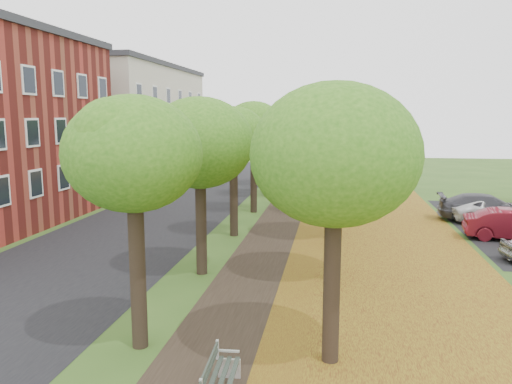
% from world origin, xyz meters
% --- Properties ---
extents(ground, '(120.00, 120.00, 0.00)m').
position_xyz_m(ground, '(0.00, 0.00, 0.00)').
color(ground, '#2D4C19').
rests_on(ground, ground).
extents(street_asphalt, '(8.00, 70.00, 0.01)m').
position_xyz_m(street_asphalt, '(-7.50, 15.00, 0.00)').
color(street_asphalt, black).
rests_on(street_asphalt, ground).
extents(footpath, '(3.20, 70.00, 0.01)m').
position_xyz_m(footpath, '(0.00, 15.00, 0.00)').
color(footpath, black).
rests_on(footpath, ground).
extents(leaf_verge, '(7.50, 70.00, 0.01)m').
position_xyz_m(leaf_verge, '(5.00, 15.00, 0.01)').
color(leaf_verge, olive).
rests_on(leaf_verge, ground).
extents(tree_row_west, '(3.61, 33.61, 6.31)m').
position_xyz_m(tree_row_west, '(-2.20, 15.00, 4.74)').
color(tree_row_west, black).
rests_on(tree_row_west, ground).
extents(tree_row_east, '(3.61, 33.61, 6.31)m').
position_xyz_m(tree_row_east, '(2.60, 15.00, 4.74)').
color(tree_row_east, black).
rests_on(tree_row_east, ground).
extents(building_cream, '(10.30, 20.30, 10.40)m').
position_xyz_m(building_cream, '(-17.00, 33.00, 5.21)').
color(building_cream, beige).
rests_on(building_cream, ground).
extents(bench, '(0.62, 1.86, 0.87)m').
position_xyz_m(bench, '(0.35, -2.00, 0.45)').
color(bench, '#29342D').
rests_on(bench, ground).
extents(car_grey, '(5.32, 2.50, 1.50)m').
position_xyz_m(car_grey, '(11.00, 17.48, 0.75)').
color(car_grey, '#37373C').
rests_on(car_grey, ground).
extents(car_white, '(5.05, 3.11, 1.31)m').
position_xyz_m(car_white, '(11.20, 17.49, 0.65)').
color(car_white, silver).
rests_on(car_white, ground).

